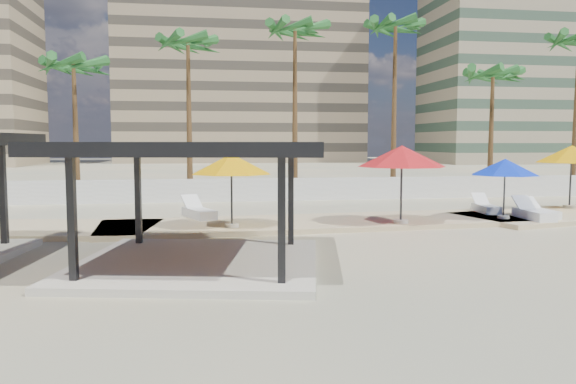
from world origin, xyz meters
The scene contains 19 objects.
ground centered at (0.00, 0.00, 0.00)m, with size 200.00×200.00×0.00m, color #CCB487.
promenade centered at (2.00, 7.67, 0.06)m, with size 44.45×7.97×0.24m.
boundary_wall centered at (0.00, 16.00, 0.60)m, with size 56.00×0.30×1.20m, color silver.
building_mid centered at (4.00, 78.00, 14.27)m, with size 38.00×16.00×30.40m.
building_east centered at (48.00, 66.00, 17.27)m, with size 32.00×15.00×36.40m.
pavilion_central centered at (-2.46, 0.53, 1.87)m, with size 7.28×7.28×3.13m.
umbrella_b centered at (-1.34, 5.80, 2.37)m, with size 3.67×3.67×2.54m.
umbrella_c centered at (4.79, 5.80, 2.61)m, with size 3.72×3.72×2.82m.
umbrella_d centered at (9.17, 6.41, 2.16)m, with size 2.77×2.77×2.31m.
umbrella_e centered at (13.95, 9.20, 2.59)m, with size 3.82×3.82×2.80m.
lounger_a centered at (-2.48, 8.48, 0.38)m, with size 1.45×2.29×0.83m.
lounger_b centered at (9.48, 8.38, 0.36)m, with size 0.89×2.04×0.75m.
lounger_c centered at (10.24, 6.14, 0.38)m, with size 0.81×2.21×0.82m.
lounger_d centered at (10.83, 6.63, 0.35)m, with size 0.65×1.92×0.73m.
palm_c centered at (-9.00, 18.10, 6.92)m, with size 3.00×3.00×8.01m.
palm_d centered at (-3.00, 18.90, 8.31)m, with size 3.00×3.00×9.49m.
palm_e centered at (3.00, 18.40, 9.09)m, with size 3.00×3.00×10.32m.
palm_f centered at (9.00, 18.60, 9.45)m, with size 3.00×3.00×10.71m.
palm_g centered at (15.00, 18.20, 6.90)m, with size 3.00×3.00×7.99m.
Camera 1 is at (-2.37, -13.56, 3.12)m, focal length 35.00 mm.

